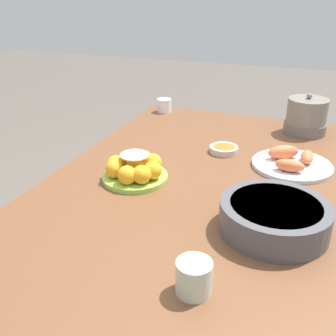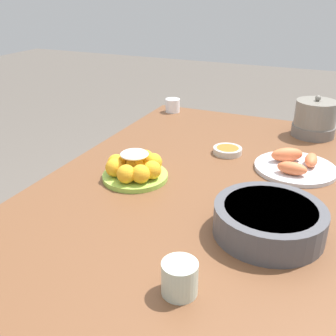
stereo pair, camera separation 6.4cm
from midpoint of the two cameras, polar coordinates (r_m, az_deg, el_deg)
The scene contains 8 objects.
dining_table at distance 1.33m, azimuth 6.07°, elevation -4.91°, with size 1.49×0.96×0.72m.
cake_plate at distance 1.28m, azimuth -3.42°, elevation 0.01°, with size 0.21×0.21×0.10m.
serving_bowl at distance 1.04m, azimuth 16.21°, elevation -7.20°, with size 0.28×0.28×0.08m.
sauce_bowl at distance 1.50m, azimuth 9.86°, elevation 2.52°, with size 0.11×0.11×0.02m.
seafood_platter at distance 1.42m, azimuth 19.19°, elevation 0.37°, with size 0.28×0.28×0.06m.
cup_near at distance 1.98m, azimuth 1.63°, elevation 9.06°, with size 0.07×0.07×0.07m.
cup_far at distance 0.83m, azimuth 4.01°, elevation -15.68°, with size 0.08×0.08×0.07m.
warming_pot at distance 1.76m, azimuth 21.50°, elevation 6.64°, with size 0.18×0.18×0.17m.
Camera 2 is at (1.09, 0.37, 1.30)m, focal length 42.00 mm.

